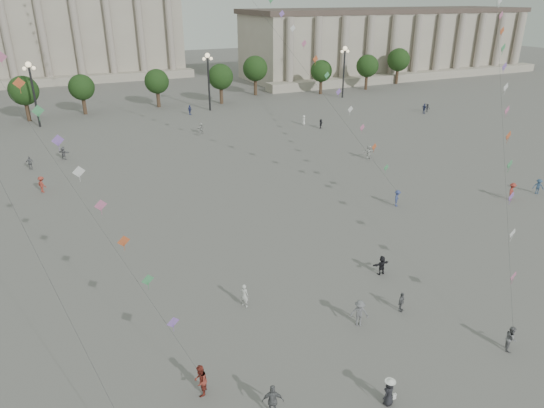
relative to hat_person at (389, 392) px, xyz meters
name	(u,v)px	position (x,y,z in m)	size (l,w,h in m)	color
ground	(340,363)	(-0.67, 3.81, -0.85)	(360.00, 360.00, 0.00)	#5D5A57
hall_east	(389,43)	(74.33, 97.70, 7.57)	(84.00, 26.22, 17.20)	gray
hall_central	(85,20)	(-0.67, 133.03, 13.38)	(48.30, 34.30, 35.50)	gray
tree_row	(120,81)	(-0.67, 81.81, 4.54)	(137.12, 5.12, 8.00)	#38271C
lamp_post_mid_west	(32,82)	(-15.67, 73.81, 6.50)	(2.00, 0.90, 10.65)	#262628
lamp_post_mid_east	(208,71)	(14.33, 73.81, 6.50)	(2.00, 0.90, 10.65)	#262628
lamp_post_far_east	(344,63)	(44.33, 73.81, 6.50)	(2.00, 0.90, 10.65)	#262628
person_crowd_0	(190,110)	(9.77, 71.81, 0.06)	(1.07, 0.45, 1.83)	#373F7C
person_crowd_3	(382,265)	(7.80, 11.09, -0.06)	(1.48, 0.47, 1.60)	black
person_crowd_4	(201,128)	(7.68, 58.25, 0.02)	(1.61, 0.51, 1.74)	#B1B2AE
person_crowd_6	(359,313)	(2.47, 6.42, 0.10)	(1.24, 0.71, 1.91)	slate
person_crowd_7	(369,152)	(24.24, 35.98, 0.08)	(1.73, 0.55, 1.87)	beige
person_crowd_8	(512,191)	(29.86, 17.61, 0.11)	(1.25, 0.72, 1.93)	#9B332A
person_crowd_9	(321,124)	(26.73, 52.96, -0.09)	(1.42, 0.45, 1.53)	black
person_crowd_12	(63,153)	(-13.13, 53.17, 0.04)	(1.66, 0.53, 1.79)	slate
person_crowd_13	(244,295)	(-3.67, 11.65, 0.04)	(0.66, 0.43, 1.80)	beige
person_crowd_14	(538,186)	(33.97, 17.60, 0.01)	(1.12, 0.64, 1.73)	#304A6C
person_crowd_16	(30,163)	(-17.26, 50.53, 0.01)	(1.01, 0.42, 1.73)	slate
person_crowd_17	(42,184)	(-16.07, 41.46, 0.08)	(1.21, 0.69, 1.87)	#9B362A
person_crowd_18	(427,108)	(51.35, 55.16, -0.10)	(0.97, 0.56, 1.51)	black
person_crowd_19	(304,120)	(25.28, 56.21, -0.04)	(0.79, 0.52, 1.62)	silver
person_crowd_20	(401,302)	(6.05, 6.49, -0.11)	(0.87, 0.36, 1.49)	slate
person_crowd_21	(424,108)	(49.83, 54.31, 0.09)	(1.10, 0.46, 1.88)	navy
tourist_3	(273,401)	(-5.98, 1.97, 0.12)	(1.14, 0.47, 1.95)	slate
kite_flyer_0	(200,381)	(-8.98, 4.96, 0.11)	(0.93, 0.73, 1.92)	maroon
kite_flyer_1	(397,198)	(17.55, 21.48, 0.03)	(1.14, 0.66, 1.77)	#37437D
kite_flyer_2	(511,338)	(9.62, 0.39, -0.01)	(0.82, 0.64, 1.69)	slate
hat_person	(389,392)	(0.00, 0.00, 0.00)	(0.92, 0.75, 1.69)	black
kite_train_east	(500,14)	(30.25, 23.66, 17.75)	(38.59, 42.93, 67.17)	#3F3F3F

